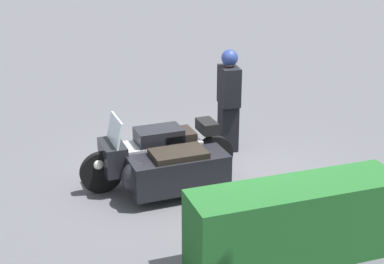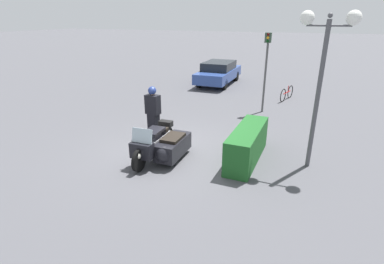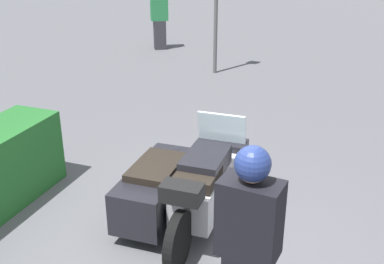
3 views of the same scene
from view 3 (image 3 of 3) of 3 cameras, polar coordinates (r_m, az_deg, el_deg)
ground_plane at (r=5.45m, az=-2.93°, el=-13.78°), size 160.00×160.00×0.00m
police_motorcycle at (r=5.78m, az=-1.02°, el=-5.86°), size 2.44×1.17×1.15m
officer_rider at (r=3.98m, az=6.69°, el=-12.81°), size 0.35×0.52×1.79m
pedestrian_bystander at (r=14.00m, az=-3.88°, el=13.18°), size 0.50×0.56×1.68m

